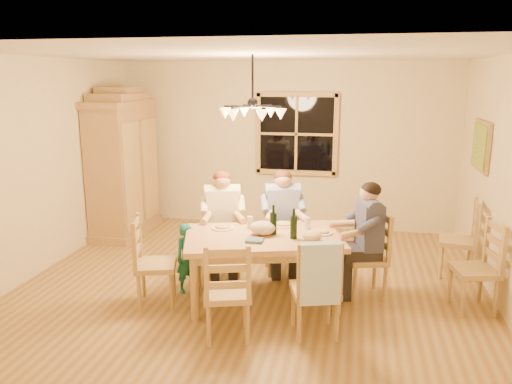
% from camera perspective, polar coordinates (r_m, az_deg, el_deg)
% --- Properties ---
extents(floor, '(5.50, 5.50, 0.00)m').
position_cam_1_polar(floor, '(6.18, -0.36, -10.38)').
color(floor, olive).
rests_on(floor, ground).
extents(ceiling, '(5.50, 5.00, 0.02)m').
position_cam_1_polar(ceiling, '(5.67, -0.40, 15.50)').
color(ceiling, white).
rests_on(ceiling, wall_back).
extents(wall_back, '(5.50, 0.02, 2.70)m').
position_cam_1_polar(wall_back, '(8.21, 3.26, 5.30)').
color(wall_back, beige).
rests_on(wall_back, floor).
extents(wall_left, '(0.02, 5.00, 2.70)m').
position_cam_1_polar(wall_left, '(6.88, -23.41, 2.72)').
color(wall_left, beige).
rests_on(wall_left, floor).
extents(wall_right, '(0.02, 5.00, 2.70)m').
position_cam_1_polar(wall_right, '(5.87, 26.90, 0.74)').
color(wall_right, beige).
rests_on(wall_right, floor).
extents(window, '(1.30, 0.06, 1.30)m').
position_cam_1_polar(window, '(8.12, 4.64, 6.62)').
color(window, black).
rests_on(window, wall_back).
extents(painting, '(0.06, 0.78, 0.64)m').
position_cam_1_polar(painting, '(6.97, 24.32, 4.84)').
color(painting, olive).
rests_on(painting, wall_right).
extents(chandelier, '(0.77, 0.68, 0.71)m').
position_cam_1_polar(chandelier, '(5.68, -0.39, 9.21)').
color(chandelier, black).
rests_on(chandelier, ceiling).
extents(armoire, '(0.66, 1.40, 2.30)m').
position_cam_1_polar(armoire, '(8.12, -14.92, 2.70)').
color(armoire, olive).
rests_on(armoire, floor).
extents(dining_table, '(1.92, 1.48, 0.76)m').
position_cam_1_polar(dining_table, '(5.53, 0.80, -5.98)').
color(dining_table, '#B67C51').
rests_on(dining_table, floor).
extents(chair_far_left, '(0.54, 0.53, 0.99)m').
position_cam_1_polar(chair_far_left, '(6.37, -3.77, -6.74)').
color(chair_far_left, '#A9854A').
rests_on(chair_far_left, floor).
extents(chair_far_right, '(0.54, 0.53, 0.99)m').
position_cam_1_polar(chair_far_right, '(6.43, 2.99, -6.54)').
color(chair_far_right, '#A9854A').
rests_on(chair_far_right, floor).
extents(chair_near_left, '(0.54, 0.53, 0.99)m').
position_cam_1_polar(chair_near_left, '(4.90, -3.29, -13.09)').
color(chair_near_left, '#A9854A').
rests_on(chair_near_left, floor).
extents(chair_near_right, '(0.54, 0.53, 0.99)m').
position_cam_1_polar(chair_near_right, '(4.99, 6.71, -12.64)').
color(chair_near_right, '#A9854A').
rests_on(chair_near_right, floor).
extents(chair_end_left, '(0.53, 0.54, 0.99)m').
position_cam_1_polar(chair_end_left, '(5.66, -11.30, -9.59)').
color(chair_end_left, '#A9854A').
rests_on(chair_end_left, floor).
extents(chair_end_right, '(0.53, 0.54, 0.99)m').
position_cam_1_polar(chair_end_right, '(5.88, 12.39, -8.76)').
color(chair_end_right, '#A9854A').
rests_on(chair_end_right, floor).
extents(adult_woman, '(0.48, 0.51, 0.87)m').
position_cam_1_polar(adult_woman, '(6.21, -3.84, -2.06)').
color(adult_woman, beige).
rests_on(adult_woman, floor).
extents(adult_plaid_man, '(0.48, 0.51, 0.87)m').
position_cam_1_polar(adult_plaid_man, '(6.27, 3.05, -1.91)').
color(adult_plaid_man, '#394D9C').
rests_on(adult_plaid_man, floor).
extents(adult_slate_man, '(0.51, 0.48, 0.87)m').
position_cam_1_polar(adult_slate_man, '(5.71, 12.65, -3.74)').
color(adult_slate_man, '#3C4060').
rests_on(adult_slate_man, floor).
extents(towel, '(0.39, 0.20, 0.58)m').
position_cam_1_polar(towel, '(4.66, 7.32, -9.24)').
color(towel, '#B5D4F6').
rests_on(towel, chair_near_right).
extents(wine_bottle_a, '(0.08, 0.08, 0.33)m').
position_cam_1_polar(wine_bottle_a, '(5.49, 1.99, -3.17)').
color(wine_bottle_a, black).
rests_on(wine_bottle_a, dining_table).
extents(wine_bottle_b, '(0.08, 0.08, 0.33)m').
position_cam_1_polar(wine_bottle_b, '(5.35, 4.33, -3.63)').
color(wine_bottle_b, black).
rests_on(wine_bottle_b, dining_table).
extents(plate_woman, '(0.26, 0.26, 0.02)m').
position_cam_1_polar(plate_woman, '(5.74, -3.78, -4.11)').
color(plate_woman, white).
rests_on(plate_woman, dining_table).
extents(plate_plaid, '(0.26, 0.26, 0.02)m').
position_cam_1_polar(plate_plaid, '(5.83, 3.10, -3.82)').
color(plate_plaid, white).
rests_on(plate_plaid, dining_table).
extents(plate_slate, '(0.26, 0.26, 0.02)m').
position_cam_1_polar(plate_slate, '(5.60, 7.45, -4.61)').
color(plate_slate, white).
rests_on(plate_slate, dining_table).
extents(wine_glass_a, '(0.06, 0.06, 0.14)m').
position_cam_1_polar(wine_glass_a, '(5.72, -0.70, -3.47)').
color(wine_glass_a, silver).
rests_on(wine_glass_a, dining_table).
extents(wine_glass_b, '(0.06, 0.06, 0.14)m').
position_cam_1_polar(wine_glass_b, '(5.71, 5.89, -3.58)').
color(wine_glass_b, silver).
rests_on(wine_glass_b, dining_table).
extents(cap, '(0.20, 0.20, 0.11)m').
position_cam_1_polar(cap, '(5.33, 6.41, -5.01)').
color(cap, '#CCAC88').
rests_on(cap, dining_table).
extents(napkin, '(0.21, 0.19, 0.03)m').
position_cam_1_polar(napkin, '(5.28, -0.17, -5.56)').
color(napkin, '#43657C').
rests_on(napkin, dining_table).
extents(cloth_bundle, '(0.28, 0.22, 0.15)m').
position_cam_1_polar(cloth_bundle, '(5.49, 0.76, -4.14)').
color(cloth_bundle, tan).
rests_on(cloth_bundle, dining_table).
extents(child, '(0.34, 0.35, 0.82)m').
position_cam_1_polar(child, '(5.88, -7.81, -7.47)').
color(child, '#186E66').
rests_on(child, floor).
extents(chair_spare_front, '(0.50, 0.52, 0.99)m').
position_cam_1_polar(chair_spare_front, '(5.89, 23.53, -9.56)').
color(chair_spare_front, '#A9854A').
rests_on(chair_spare_front, floor).
extents(chair_spare_back, '(0.48, 0.49, 0.99)m').
position_cam_1_polar(chair_spare_back, '(6.79, 21.88, -6.42)').
color(chair_spare_back, '#A9854A').
rests_on(chair_spare_back, floor).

